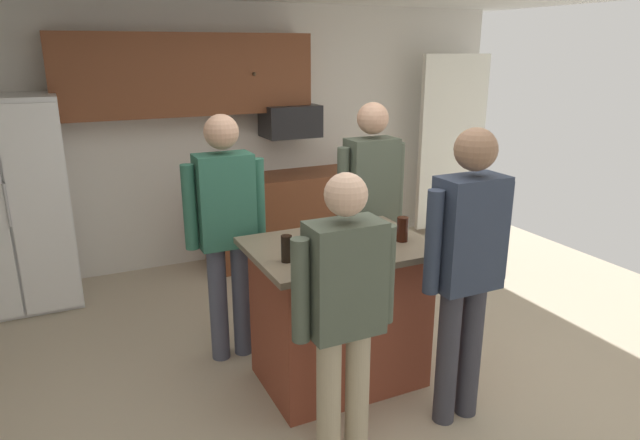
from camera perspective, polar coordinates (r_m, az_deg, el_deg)
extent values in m
plane|color=#B7A88E|center=(3.93, 3.43, -16.49)|extent=(7.04, 7.04, 0.00)
cube|color=silver|center=(5.94, -9.56, 8.46)|extent=(6.40, 0.10, 2.60)
cube|color=white|center=(6.81, 13.24, 7.63)|extent=(0.90, 0.06, 2.00)
cube|color=brown|center=(5.59, -13.35, 14.17)|extent=(2.40, 0.35, 0.75)
sphere|color=#4C3823|center=(5.57, -6.68, 14.49)|extent=(0.04, 0.04, 0.04)
cube|color=brown|center=(6.02, -2.82, 0.50)|extent=(1.80, 0.60, 0.90)
sphere|color=#4C3823|center=(5.93, 2.38, 0.24)|extent=(0.04, 0.04, 0.04)
cube|color=white|center=(5.42, -28.82, 1.42)|extent=(0.91, 0.70, 1.80)
cube|color=white|center=(5.05, -26.43, 0.73)|extent=(0.43, 0.04, 1.72)
cylinder|color=#B2B2B7|center=(5.01, -29.16, 1.30)|extent=(0.02, 0.02, 0.35)
cube|color=black|center=(5.83, -3.04, 10.01)|extent=(0.56, 0.40, 0.32)
cube|color=brown|center=(3.78, 1.98, -9.72)|extent=(1.01, 0.70, 0.93)
cube|color=#756651|center=(3.58, 2.06, -2.76)|extent=(1.15, 0.84, 0.04)
cylinder|color=#4C5166|center=(4.10, -10.26, -8.35)|extent=(0.13, 0.13, 0.85)
cylinder|color=#4C5166|center=(4.14, -7.97, -7.96)|extent=(0.13, 0.13, 0.85)
cube|color=#2D6651|center=(3.86, -9.63, 1.94)|extent=(0.38, 0.22, 0.64)
sphere|color=tan|center=(3.77, -9.98, 8.80)|extent=(0.23, 0.23, 0.23)
cylinder|color=#2D6651|center=(3.81, -13.08, 1.25)|extent=(0.09, 0.09, 0.58)
cylinder|color=#2D6651|center=(3.93, -6.26, 2.10)|extent=(0.09, 0.09, 0.58)
cylinder|color=#383842|center=(3.48, 12.79, -13.38)|extent=(0.13, 0.13, 0.86)
cylinder|color=#383842|center=(3.57, 15.00, -12.66)|extent=(0.13, 0.13, 0.86)
cube|color=#2D384C|center=(3.22, 14.86, -1.32)|extent=(0.38, 0.22, 0.65)
sphere|color=#8C664C|center=(3.11, 15.52, 6.92)|extent=(0.23, 0.23, 0.23)
cylinder|color=#2D384C|center=(3.08, 11.40, -2.26)|extent=(0.09, 0.09, 0.58)
cylinder|color=#2D384C|center=(3.38, 17.97, -1.03)|extent=(0.09, 0.09, 0.58)
cylinder|color=tan|center=(3.10, 0.89, -17.95)|extent=(0.13, 0.13, 0.78)
cylinder|color=tan|center=(3.16, 3.78, -17.15)|extent=(0.13, 0.13, 0.78)
cube|color=#4C5647|center=(2.80, 2.53, -5.95)|extent=(0.38, 0.22, 0.59)
sphere|color=beige|center=(2.66, 2.65, 2.59)|extent=(0.21, 0.21, 0.21)
cylinder|color=#4C5647|center=(2.71, -2.01, -7.20)|extent=(0.09, 0.09, 0.53)
cylinder|color=#4C5647|center=(2.92, 6.71, -5.49)|extent=(0.09, 0.09, 0.53)
cylinder|color=tan|center=(4.49, 4.00, -5.69)|extent=(0.13, 0.13, 0.87)
cylinder|color=tan|center=(4.57, 5.87, -5.31)|extent=(0.13, 0.13, 0.87)
cube|color=#4C5647|center=(4.29, 5.20, 3.93)|extent=(0.38, 0.22, 0.65)
sphere|color=tan|center=(4.21, 5.38, 10.23)|extent=(0.24, 0.24, 0.24)
cylinder|color=#4C5647|center=(4.18, 2.35, 3.39)|extent=(0.09, 0.09, 0.59)
cylinder|color=#4C5647|center=(4.42, 7.89, 4.00)|extent=(0.09, 0.09, 0.59)
cylinder|color=white|center=(3.29, -0.90, -3.28)|extent=(0.08, 0.08, 0.10)
torus|color=white|center=(3.31, -0.04, -3.06)|extent=(0.06, 0.01, 0.06)
cylinder|color=black|center=(3.64, 8.36, -0.94)|extent=(0.07, 0.07, 0.16)
cylinder|color=black|center=(3.27, -3.44, -2.90)|extent=(0.07, 0.07, 0.16)
cube|color=#B7B7BC|center=(3.67, 2.75, -1.79)|extent=(0.44, 0.30, 0.02)
cube|color=#A8A8AD|center=(3.66, 2.75, -1.50)|extent=(0.44, 0.30, 0.02)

